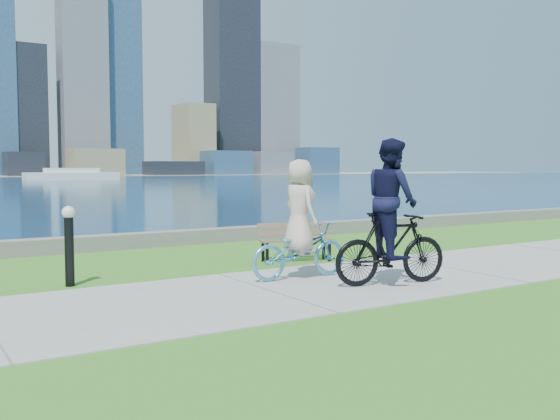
# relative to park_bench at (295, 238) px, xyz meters

# --- Properties ---
(ground) EXTENTS (320.00, 320.00, 0.00)m
(ground) POSITION_rel_park_bench_xyz_m (1.90, -2.43, -0.48)
(ground) COLOR #306B1C
(ground) RESTS_ON ground
(concrete_path) EXTENTS (80.00, 3.50, 0.02)m
(concrete_path) POSITION_rel_park_bench_xyz_m (1.90, -2.43, -0.47)
(concrete_path) COLOR gray
(concrete_path) RESTS_ON ground
(seawall) EXTENTS (90.00, 0.50, 0.35)m
(seawall) POSITION_rel_park_bench_xyz_m (1.90, 3.77, -0.30)
(seawall) COLOR #66635F
(seawall) RESTS_ON ground
(ferry_far) EXTENTS (12.74, 3.64, 1.73)m
(ferry_far) POSITION_rel_park_bench_xyz_m (15.32, 80.28, 0.24)
(ferry_far) COLOR silver
(ferry_far) RESTS_ON ground
(park_bench) EXTENTS (1.59, 0.93, 0.78)m
(park_bench) POSITION_rel_park_bench_xyz_m (0.00, 0.00, 0.00)
(park_bench) COLOR black
(park_bench) RESTS_ON ground
(bollard_lamp) EXTENTS (0.21, 0.21, 1.31)m
(bollard_lamp) POSITION_rel_park_bench_xyz_m (-4.60, -0.32, 0.27)
(bollard_lamp) COLOR black
(bollard_lamp) RESTS_ON ground
(cyclist_woman) EXTENTS (0.71, 1.88, 2.05)m
(cyclist_woman) POSITION_rel_park_bench_xyz_m (-1.10, -1.79, 0.30)
(cyclist_woman) COLOR #4F9AC0
(cyclist_woman) RESTS_ON ground
(cyclist_man) EXTENTS (1.01, 2.05, 2.37)m
(cyclist_man) POSITION_rel_park_bench_xyz_m (-0.17, -3.06, 0.54)
(cyclist_man) COLOR black
(cyclist_man) RESTS_ON ground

